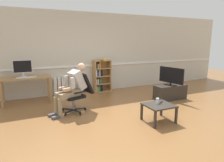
# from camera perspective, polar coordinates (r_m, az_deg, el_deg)

# --- Properties ---
(ground_plane) EXTENTS (18.00, 18.00, 0.00)m
(ground_plane) POSITION_cam_1_polar(r_m,az_deg,el_deg) (4.66, 2.76, -10.56)
(ground_plane) COLOR brown
(back_wall) EXTENTS (12.00, 0.13, 2.70)m
(back_wall) POSITION_cam_1_polar(r_m,az_deg,el_deg) (6.78, -7.63, 8.07)
(back_wall) COLOR beige
(back_wall) RESTS_ON ground_plane
(computer_desk) EXTENTS (1.32, 0.62, 0.76)m
(computer_desk) POSITION_cam_1_polar(r_m,az_deg,el_deg) (6.07, -23.87, 0.10)
(computer_desk) COLOR #9E7547
(computer_desk) RESTS_ON ground_plane
(imac_monitor) EXTENTS (0.51, 0.14, 0.48)m
(imac_monitor) POSITION_cam_1_polar(r_m,az_deg,el_deg) (6.09, -24.67, 3.70)
(imac_monitor) COLOR silver
(imac_monitor) RESTS_ON computer_desk
(keyboard) EXTENTS (0.43, 0.12, 0.02)m
(keyboard) POSITION_cam_1_polar(r_m,az_deg,el_deg) (5.91, -24.06, 0.95)
(keyboard) COLOR white
(keyboard) RESTS_ON computer_desk
(computer_mouse) EXTENTS (0.06, 0.10, 0.03)m
(computer_mouse) POSITION_cam_1_polar(r_m,az_deg,el_deg) (5.94, -21.57, 1.25)
(computer_mouse) COLOR white
(computer_mouse) RESTS_ON computer_desk
(bookshelf) EXTENTS (0.60, 0.29, 1.18)m
(bookshelf) POSITION_cam_1_polar(r_m,az_deg,el_deg) (6.83, -3.29, 1.46)
(bookshelf) COLOR #AD7F4C
(bookshelf) RESTS_ON ground_plane
(radiator) EXTENTS (0.97, 0.08, 0.61)m
(radiator) POSITION_cam_1_polar(r_m,az_deg,el_deg) (6.66, -12.50, -1.24)
(radiator) COLOR white
(radiator) RESTS_ON ground_plane
(office_chair) EXTENTS (0.82, 0.67, 0.97)m
(office_chair) POSITION_cam_1_polar(r_m,az_deg,el_deg) (5.00, -9.80, -2.85)
(office_chair) COLOR black
(office_chair) RESTS_ON ground_plane
(person_seated) EXTENTS (1.00, 0.59, 1.22)m
(person_seated) POSITION_cam_1_polar(r_m,az_deg,el_deg) (4.88, -11.67, -1.74)
(person_seated) COLOR #937F60
(person_seated) RESTS_ON ground_plane
(tv_stand) EXTENTS (1.00, 0.40, 0.44)m
(tv_stand) POSITION_cam_1_polar(r_m,az_deg,el_deg) (6.23, 16.62, -3.14)
(tv_stand) COLOR #2D2823
(tv_stand) RESTS_ON ground_plane
(tv_screen) EXTENTS (0.26, 0.83, 0.54)m
(tv_screen) POSITION_cam_1_polar(r_m,az_deg,el_deg) (6.13, 16.90, 1.44)
(tv_screen) COLOR black
(tv_screen) RESTS_ON tv_stand
(coffee_table) EXTENTS (0.62, 0.56, 0.39)m
(coffee_table) POSITION_cam_1_polar(r_m,az_deg,el_deg) (4.45, 13.52, -7.35)
(coffee_table) COLOR #332D28
(coffee_table) RESTS_ON ground_plane
(drinking_glass) EXTENTS (0.07, 0.07, 0.12)m
(drinking_glass) POSITION_cam_1_polar(r_m,az_deg,el_deg) (4.47, 13.14, -5.65)
(drinking_glass) COLOR silver
(drinking_glass) RESTS_ON coffee_table
(spare_remote) EXTENTS (0.14, 0.12, 0.02)m
(spare_remote) POSITION_cam_1_polar(r_m,az_deg,el_deg) (4.58, 14.19, -5.96)
(spare_remote) COLOR black
(spare_remote) RESTS_ON coffee_table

